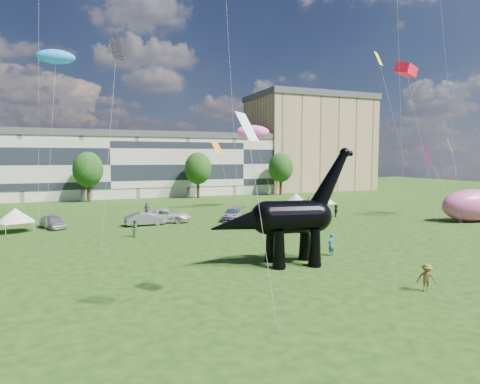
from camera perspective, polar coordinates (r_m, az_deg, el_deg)
name	(u,v)px	position (r m, az deg, el deg)	size (l,w,h in m)	color
ground	(297,277)	(27.01, 8.11, -11.93)	(220.00, 220.00, 0.00)	#16330C
terrace_row	(109,167)	(84.63, -18.18, 3.40)	(78.00, 11.00, 12.00)	beige
apartment_block	(309,145)	(102.23, 9.77, 6.58)	(28.00, 18.00, 22.00)	tan
tree_mid_left	(88,167)	(75.49, -20.82, 3.40)	(5.20, 5.20, 9.44)	#382314
tree_mid_right	(198,166)	(78.30, -6.00, 3.73)	(5.20, 5.20, 9.44)	#382314
tree_far_right	(281,165)	(84.88, 5.82, 3.82)	(5.20, 5.20, 9.44)	#382314
dinosaur_sculpture	(287,219)	(29.38, 6.64, -3.85)	(10.90, 3.64, 8.87)	black
car_silver	(53,221)	(49.25, -25.09, -3.81)	(1.79, 4.44, 1.51)	silver
car_grey	(145,219)	(47.69, -13.37, -3.76)	(1.58, 4.54, 1.50)	gray
car_white	(167,216)	(49.44, -10.35, -3.35)	(2.65, 5.75, 1.60)	silver
car_dark	(233,214)	(50.39, -1.03, -3.16)	(2.13, 5.23, 1.52)	#595960
gazebo_near	(296,199)	(59.67, 7.99, -0.94)	(3.99, 3.99, 2.57)	silver
gazebo_far	(322,198)	(60.56, 11.62, -0.89)	(4.68, 4.68, 2.61)	white
gazebo_left	(15,215)	(48.19, -29.32, -2.91)	(4.86, 4.86, 2.56)	silver
inflatable_pink	(472,205)	(56.79, 30.11, -1.66)	(7.95, 3.97, 3.97)	#DE56A0
visitors	(228,223)	(43.28, -1.78, -4.36)	(49.31, 38.98, 1.80)	gray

